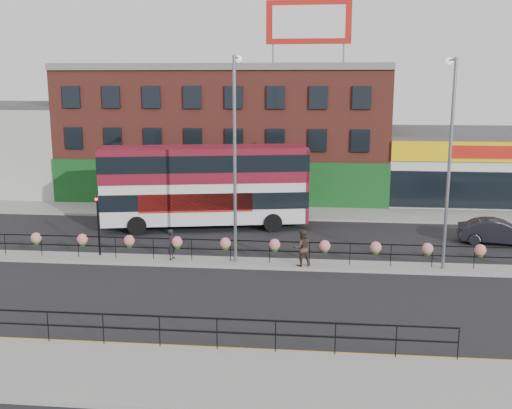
# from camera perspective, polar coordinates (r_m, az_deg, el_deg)

# --- Properties ---
(ground) EXTENTS (120.00, 120.00, 0.00)m
(ground) POSITION_cam_1_polar(r_m,az_deg,el_deg) (30.50, -0.58, -5.74)
(ground) COLOR black
(ground) RESTS_ON ground
(south_pavement) EXTENTS (60.00, 4.00, 0.15)m
(south_pavement) POSITION_cam_1_polar(r_m,az_deg,el_deg) (19.47, -4.67, -16.10)
(south_pavement) COLOR gray
(south_pavement) RESTS_ON ground
(north_pavement) EXTENTS (60.00, 4.00, 0.15)m
(north_pavement) POSITION_cam_1_polar(r_m,az_deg,el_deg) (42.04, 1.25, -0.76)
(north_pavement) COLOR gray
(north_pavement) RESTS_ON ground
(median) EXTENTS (60.00, 1.60, 0.15)m
(median) POSITION_cam_1_polar(r_m,az_deg,el_deg) (30.48, -0.58, -5.61)
(median) COLOR gray
(median) RESTS_ON ground
(yellow_line_inner) EXTENTS (60.00, 0.10, 0.01)m
(yellow_line_inner) POSITION_cam_1_polar(r_m,az_deg,el_deg) (21.53, -3.53, -13.44)
(yellow_line_inner) COLOR gold
(yellow_line_inner) RESTS_ON ground
(yellow_line_outer) EXTENTS (60.00, 0.10, 0.01)m
(yellow_line_outer) POSITION_cam_1_polar(r_m,az_deg,el_deg) (21.36, -3.61, -13.64)
(yellow_line_outer) COLOR gold
(yellow_line_outer) RESTS_ON ground
(brick_building) EXTENTS (25.00, 12.21, 10.30)m
(brick_building) POSITION_cam_1_polar(r_m,az_deg,el_deg) (49.58, -2.63, 7.04)
(brick_building) COLOR brown
(brick_building) RESTS_ON ground
(supermarket) EXTENTS (15.00, 12.25, 5.30)m
(supermarket) POSITION_cam_1_polar(r_m,az_deg,el_deg) (50.87, 20.32, 3.63)
(supermarket) COLOR silver
(supermarket) RESTS_ON ground
(billboard) EXTENTS (6.00, 0.29, 4.40)m
(billboard) POSITION_cam_1_polar(r_m,az_deg,el_deg) (44.10, 5.04, 16.91)
(billboard) COLOR #AB1711
(billboard) RESTS_ON brick_building
(median_railing) EXTENTS (30.04, 0.56, 1.23)m
(median_railing) POSITION_cam_1_polar(r_m,az_deg,el_deg) (30.20, -0.58, -3.85)
(median_railing) COLOR black
(median_railing) RESTS_ON median
(south_railing) EXTENTS (20.04, 0.05, 1.12)m
(south_railing) POSITION_cam_1_polar(r_m,az_deg,el_deg) (21.18, -9.19, -11.18)
(south_railing) COLOR black
(south_railing) RESTS_ON south_pavement
(double_decker_bus) EXTENTS (13.07, 5.38, 5.16)m
(double_decker_bus) POSITION_cam_1_polar(r_m,az_deg,el_deg) (37.51, -4.83, 2.49)
(double_decker_bus) COLOR silver
(double_decker_bus) RESTS_ON ground
(car) EXTENTS (2.62, 4.69, 1.42)m
(car) POSITION_cam_1_polar(r_m,az_deg,el_deg) (36.80, 22.02, -2.42)
(car) COLOR black
(car) RESTS_ON ground
(pedestrian_a) EXTENTS (0.72, 0.61, 1.57)m
(pedestrian_a) POSITION_cam_1_polar(r_m,az_deg,el_deg) (31.00, -8.01, -3.77)
(pedestrian_a) COLOR black
(pedestrian_a) RESTS_ON median
(pedestrian_b) EXTENTS (1.29, 1.21, 1.84)m
(pedestrian_b) POSITION_cam_1_polar(r_m,az_deg,el_deg) (29.67, 4.39, -4.12)
(pedestrian_b) COLOR #392C23
(pedestrian_b) RESTS_ON median
(lamp_column_west) EXTENTS (0.37, 1.80, 10.24)m
(lamp_column_west) POSITION_cam_1_polar(r_m,az_deg,el_deg) (29.58, -1.98, 6.02)
(lamp_column_west) COLOR slate
(lamp_column_west) RESTS_ON median
(lamp_column_east) EXTENTS (0.36, 1.77, 10.09)m
(lamp_column_east) POSITION_cam_1_polar(r_m,az_deg,el_deg) (29.86, 17.94, 5.34)
(lamp_column_east) COLOR slate
(lamp_column_east) RESTS_ON median
(traffic_light_median) EXTENTS (0.15, 0.28, 3.65)m
(traffic_light_median) POSITION_cam_1_polar(r_m,az_deg,el_deg) (32.10, -14.84, -0.70)
(traffic_light_median) COLOR black
(traffic_light_median) RESTS_ON median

